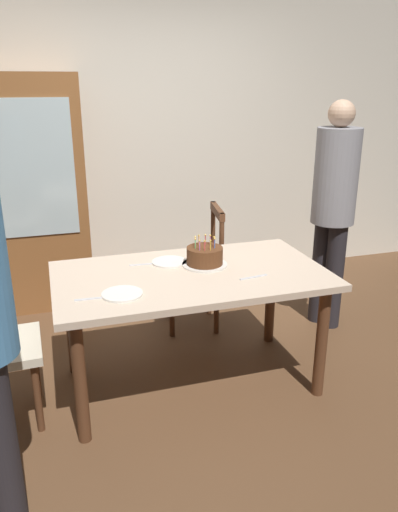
{
  "coord_description": "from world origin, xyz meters",
  "views": [
    {
      "loc": [
        -0.78,
        -2.64,
        1.82
      ],
      "look_at": [
        0.05,
        0.0,
        0.85
      ],
      "focal_mm": 34.81,
      "sensor_mm": 36.0,
      "label": 1
    }
  ],
  "objects_px": {
    "china_cabinet": "(16,197)",
    "person_guest": "(334,203)",
    "dining_table": "(191,287)",
    "chair_spindle_back": "(195,270)",
    "plate_near_celebrant": "(122,294)",
    "birthday_cake": "(205,257)",
    "plate_far_side": "(169,262)"
  },
  "relations": [
    {
      "from": "chair_spindle_back",
      "to": "plate_far_side",
      "type": "bearing_deg",
      "value": -121.06
    },
    {
      "from": "dining_table",
      "to": "chair_spindle_back",
      "type": "distance_m",
      "value": 0.84
    },
    {
      "from": "dining_table",
      "to": "plate_near_celebrant",
      "type": "bearing_deg",
      "value": -155.22
    },
    {
      "from": "china_cabinet",
      "to": "person_guest",
      "type": "bearing_deg",
      "value": -25.2
    },
    {
      "from": "dining_table",
      "to": "china_cabinet",
      "type": "xyz_separation_m",
      "value": [
        -1.01,
        1.56,
        0.29
      ]
    },
    {
      "from": "china_cabinet",
      "to": "plate_near_celebrant",
      "type": "bearing_deg",
      "value": -72.07
    },
    {
      "from": "plate_near_celebrant",
      "to": "chair_spindle_back",
      "type": "distance_m",
      "value": 1.24
    },
    {
      "from": "chair_spindle_back",
      "to": "china_cabinet",
      "type": "height_order",
      "value": "china_cabinet"
    },
    {
      "from": "dining_table",
      "to": "person_guest",
      "type": "xyz_separation_m",
      "value": [
        1.25,
        0.49,
        0.32
      ]
    },
    {
      "from": "dining_table",
      "to": "china_cabinet",
      "type": "distance_m",
      "value": 1.88
    },
    {
      "from": "dining_table",
      "to": "birthday_cake",
      "type": "height_order",
      "value": "birthday_cake"
    },
    {
      "from": "person_guest",
      "to": "china_cabinet",
      "type": "height_order",
      "value": "china_cabinet"
    },
    {
      "from": "birthday_cake",
      "to": "chair_spindle_back",
      "type": "distance_m",
      "value": 0.78
    },
    {
      "from": "birthday_cake",
      "to": "china_cabinet",
      "type": "xyz_separation_m",
      "value": [
        -1.13,
        1.46,
        0.14
      ]
    },
    {
      "from": "plate_far_side",
      "to": "person_guest",
      "type": "relative_size",
      "value": 0.13
    },
    {
      "from": "plate_far_side",
      "to": "chair_spindle_back",
      "type": "distance_m",
      "value": 0.73
    },
    {
      "from": "plate_far_side",
      "to": "chair_spindle_back",
      "type": "height_order",
      "value": "chair_spindle_back"
    },
    {
      "from": "birthday_cake",
      "to": "chair_spindle_back",
      "type": "xyz_separation_m",
      "value": [
        0.14,
        0.68,
        -0.35
      ]
    },
    {
      "from": "plate_near_celebrant",
      "to": "china_cabinet",
      "type": "xyz_separation_m",
      "value": [
        -0.57,
        1.76,
        0.19
      ]
    },
    {
      "from": "chair_spindle_back",
      "to": "plate_near_celebrant",
      "type": "bearing_deg",
      "value": -125.81
    },
    {
      "from": "dining_table",
      "to": "china_cabinet",
      "type": "height_order",
      "value": "china_cabinet"
    },
    {
      "from": "plate_far_side",
      "to": "person_guest",
      "type": "xyz_separation_m",
      "value": [
        1.33,
        0.29,
        0.22
      ]
    },
    {
      "from": "birthday_cake",
      "to": "plate_far_side",
      "type": "xyz_separation_m",
      "value": [
        -0.2,
        0.11,
        -0.05
      ]
    },
    {
      "from": "birthday_cake",
      "to": "china_cabinet",
      "type": "bearing_deg",
      "value": 127.64
    },
    {
      "from": "birthday_cake",
      "to": "plate_near_celebrant",
      "type": "relative_size",
      "value": 1.27
    },
    {
      "from": "plate_near_celebrant",
      "to": "china_cabinet",
      "type": "height_order",
      "value": "china_cabinet"
    },
    {
      "from": "china_cabinet",
      "to": "birthday_cake",
      "type": "bearing_deg",
      "value": -52.36
    },
    {
      "from": "birthday_cake",
      "to": "person_guest",
      "type": "xyz_separation_m",
      "value": [
        1.13,
        0.4,
        0.17
      ]
    },
    {
      "from": "birthday_cake",
      "to": "china_cabinet",
      "type": "distance_m",
      "value": 1.86
    },
    {
      "from": "plate_near_celebrant",
      "to": "person_guest",
      "type": "distance_m",
      "value": 1.85
    },
    {
      "from": "plate_far_side",
      "to": "plate_near_celebrant",
      "type": "bearing_deg",
      "value": -131.55
    },
    {
      "from": "person_guest",
      "to": "china_cabinet",
      "type": "bearing_deg",
      "value": 154.8
    }
  ]
}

